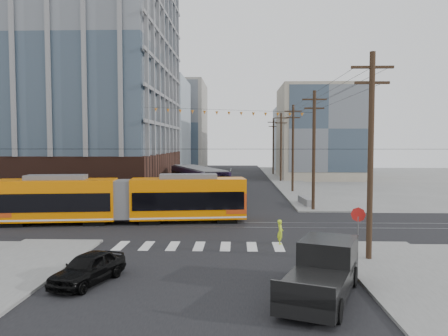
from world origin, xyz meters
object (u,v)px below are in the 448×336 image
(black_sedan, at_px, (88,268))
(streetcar, at_px, (123,200))
(city_bus, at_px, (198,184))
(pickup_truck, at_px, (320,273))

(black_sedan, bearing_deg, streetcar, 117.49)
(city_bus, relative_size, black_sedan, 3.22)
(streetcar, height_order, black_sedan, streetcar)
(streetcar, xyz_separation_m, city_bus, (4.63, 13.01, 0.03))
(streetcar, height_order, city_bus, city_bus)
(streetcar, relative_size, black_sedan, 4.66)
(city_bus, height_order, black_sedan, city_bus)
(streetcar, xyz_separation_m, pickup_truck, (12.20, -16.17, -0.78))
(pickup_truck, relative_size, black_sedan, 1.52)
(streetcar, distance_m, black_sedan, 14.71)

